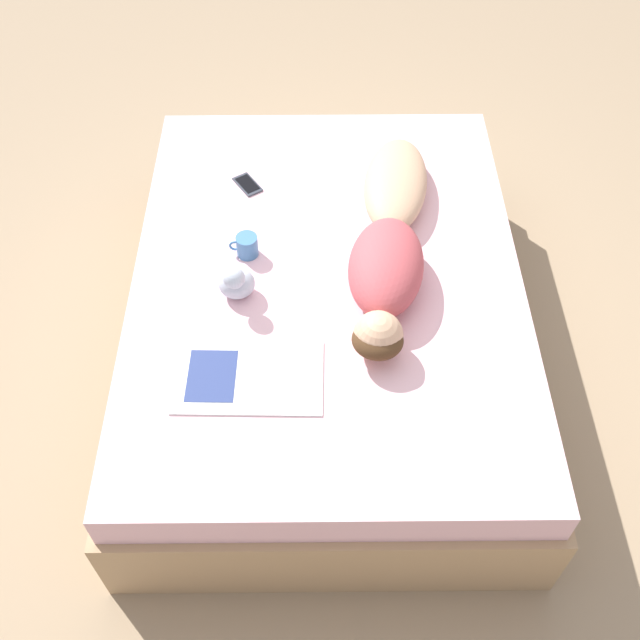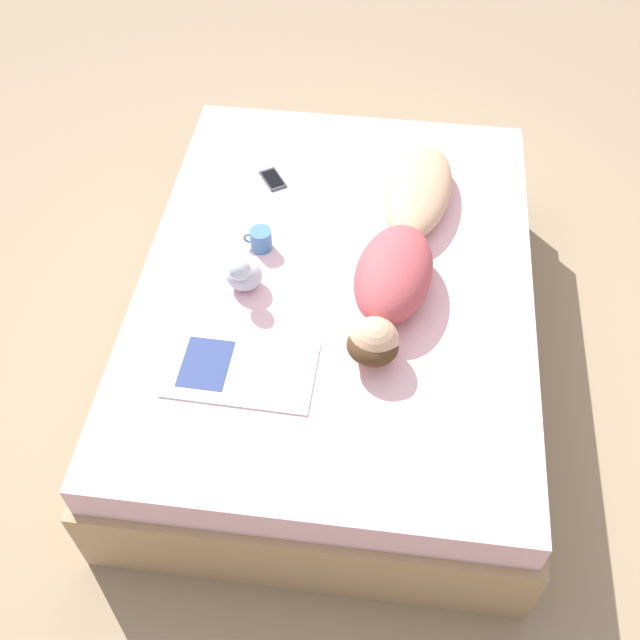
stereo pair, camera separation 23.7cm
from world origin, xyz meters
The scene contains 7 objects.
ground_plane centered at (0.00, 0.00, 0.00)m, with size 12.00×12.00×0.00m, color #9E8466.
bed centered at (0.00, 0.00, 0.27)m, with size 1.64×2.19×0.56m.
person centered at (-0.25, -0.08, 0.64)m, with size 0.44×1.30×0.20m.
open_magazine centered at (0.30, 0.51, 0.56)m, with size 0.55×0.34×0.01m.
coffee_mug centered at (0.33, -0.11, 0.60)m, with size 0.12×0.09×0.09m.
cell_phone centered at (0.35, -0.54, 0.56)m, with size 0.15×0.17×0.01m.
plush_toy centered at (0.36, 0.12, 0.63)m, with size 0.14×0.16×0.19m.
Camera 1 is at (0.05, 2.06, 2.79)m, focal length 42.00 mm.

